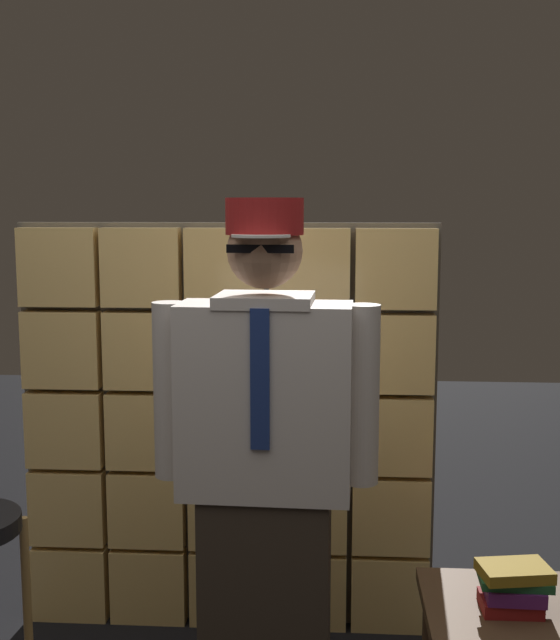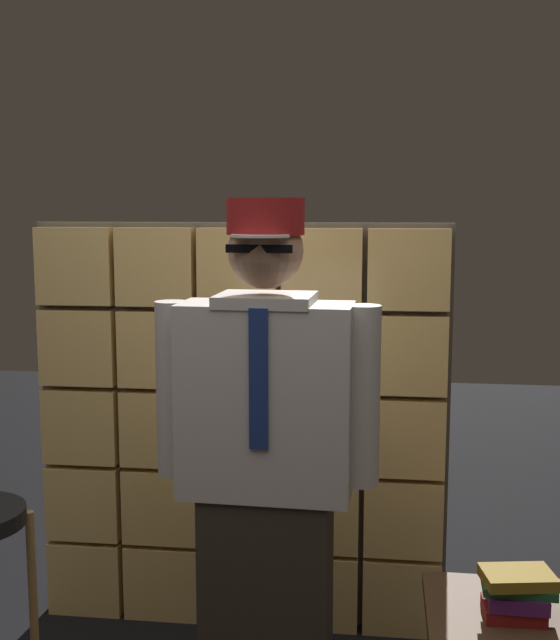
% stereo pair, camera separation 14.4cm
% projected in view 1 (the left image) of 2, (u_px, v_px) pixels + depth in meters
% --- Properties ---
extents(glass_block_wall, '(1.68, 0.10, 1.68)m').
position_uv_depth(glass_block_wall, '(227.00, 432.00, 3.30)').
color(glass_block_wall, '#F2C672').
rests_on(glass_block_wall, ground).
extents(standing_person, '(0.70, 0.30, 1.75)m').
position_uv_depth(standing_person, '(265.00, 471.00, 2.52)').
color(standing_person, '#382D23').
rests_on(standing_person, ground).
extents(side_table, '(0.52, 0.52, 0.49)m').
position_uv_depth(side_table, '(507.00, 625.00, 2.56)').
color(side_table, '#513823').
rests_on(side_table, ground).
extents(book_stack, '(0.23, 0.18, 0.15)m').
position_uv_depth(book_stack, '(513.00, 586.00, 2.51)').
color(book_stack, maroon).
rests_on(book_stack, side_table).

